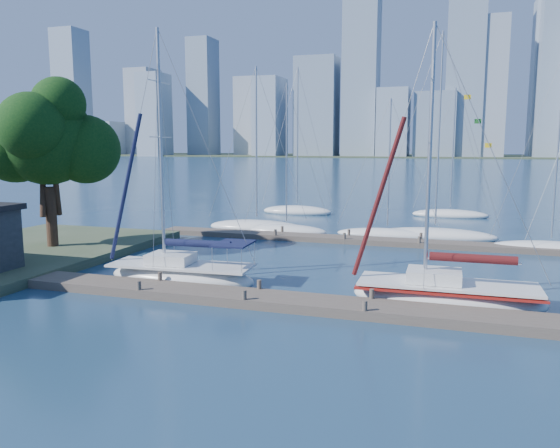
% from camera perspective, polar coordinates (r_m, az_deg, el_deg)
% --- Properties ---
extents(ground, '(700.00, 700.00, 0.00)m').
position_cam_1_polar(ground, '(23.76, -2.94, -8.24)').
color(ground, navy).
rests_on(ground, ground).
extents(near_dock, '(26.00, 2.00, 0.40)m').
position_cam_1_polar(near_dock, '(23.70, -2.94, -7.78)').
color(near_dock, '#4F433A').
rests_on(near_dock, ground).
extents(far_dock, '(30.00, 1.80, 0.36)m').
position_cam_1_polar(far_dock, '(38.34, 8.44, -1.70)').
color(far_dock, '#4F433A').
rests_on(far_dock, ground).
extents(far_shore, '(800.00, 100.00, 1.50)m').
position_cam_1_polar(far_shore, '(341.44, 16.68, 6.76)').
color(far_shore, '#38472D').
rests_on(far_shore, ground).
extents(tree, '(7.94, 7.25, 10.72)m').
position_cam_1_polar(tree, '(36.36, -23.18, 8.41)').
color(tree, black).
rests_on(tree, ground).
extents(sailboat_navy, '(7.84, 2.96, 12.75)m').
position_cam_1_polar(sailboat_navy, '(27.44, -10.31, -3.85)').
color(sailboat_navy, silver).
rests_on(sailboat_navy, ground).
extents(sailboat_maroon, '(8.03, 2.74, 12.22)m').
position_cam_1_polar(sailboat_maroon, '(24.35, 17.05, -5.84)').
color(sailboat_maroon, silver).
rests_on(sailboat_maroon, ground).
extents(bg_boat_0, '(8.20, 2.98, 13.10)m').
position_cam_1_polar(bg_boat_0, '(43.48, -2.43, -0.31)').
color(bg_boat_0, silver).
rests_on(bg_boat_0, ground).
extents(bg_boat_1, '(6.74, 3.73, 11.62)m').
position_cam_1_polar(bg_boat_1, '(41.96, 0.68, -0.66)').
color(bg_boat_1, silver).
rests_on(bg_boat_1, ground).
extents(bg_boat_2, '(7.51, 2.03, 10.34)m').
position_cam_1_polar(bg_boat_2, '(41.05, 11.14, -1.06)').
color(bg_boat_2, silver).
rests_on(bg_boat_2, ground).
extents(bg_boat_3, '(8.78, 2.42, 14.93)m').
position_cam_1_polar(bg_boat_3, '(41.28, 15.88, -1.08)').
color(bg_boat_3, silver).
rests_on(bg_boat_3, ground).
extents(bg_boat_4, '(7.38, 2.05, 12.76)m').
position_cam_1_polar(bg_boat_4, '(38.87, 26.45, -2.25)').
color(bg_boat_4, silver).
rests_on(bg_boat_4, ground).
extents(bg_boat_6, '(7.37, 5.08, 14.51)m').
position_cam_1_polar(bg_boat_6, '(54.11, 1.81, 1.40)').
color(bg_boat_6, silver).
rests_on(bg_boat_6, ground).
extents(bg_boat_7, '(7.31, 3.96, 12.32)m').
position_cam_1_polar(bg_boat_7, '(54.10, 17.35, 0.98)').
color(bg_boat_7, silver).
rests_on(bg_boat_7, ground).
extents(skyline, '(502.40, 51.31, 103.03)m').
position_cam_1_polar(skyline, '(313.17, 20.83, 12.76)').
color(skyline, '#8597AC').
rests_on(skyline, ground).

